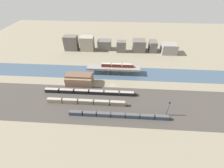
% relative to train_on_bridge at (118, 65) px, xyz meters
% --- Properties ---
extents(ground_plane, '(400.00, 400.00, 0.00)m').
position_rel_train_on_bridge_xyz_m(ground_plane, '(-4.17, -20.40, -9.09)').
color(ground_plane, gray).
extents(railbed_yard, '(280.00, 42.00, 0.01)m').
position_rel_train_on_bridge_xyz_m(railbed_yard, '(-4.17, -44.40, -9.09)').
color(railbed_yard, '#423D38').
rests_on(railbed_yard, ground).
extents(river_water, '(320.00, 23.60, 0.01)m').
position_rel_train_on_bridge_xyz_m(river_water, '(-4.17, 0.00, -9.09)').
color(river_water, '#3D5166').
rests_on(river_water, ground).
extents(bridge, '(52.40, 9.76, 7.31)m').
position_rel_train_on_bridge_xyz_m(bridge, '(-4.17, 0.00, -3.25)').
color(bridge, gray).
rests_on(bridge, ground).
extents(train_on_bridge, '(33.28, 2.67, 3.65)m').
position_rel_train_on_bridge_xyz_m(train_on_bridge, '(0.00, 0.00, 0.00)').
color(train_on_bridge, '#5B1E19').
rests_on(train_on_bridge, bridge).
extents(train_yard_near, '(75.03, 2.64, 3.49)m').
position_rel_train_on_bridge_xyz_m(train_yard_near, '(3.63, -56.58, -7.38)').
color(train_yard_near, '#2D384C').
rests_on(train_yard_near, ground).
extents(train_yard_mid, '(66.08, 2.64, 4.07)m').
position_rel_train_on_bridge_xyz_m(train_yard_mid, '(-22.04, -45.19, -7.09)').
color(train_yard_mid, gray).
rests_on(train_yard_mid, ground).
extents(train_yard_far, '(80.57, 2.93, 3.64)m').
position_rel_train_on_bridge_xyz_m(train_yard_far, '(-21.58, -33.04, -7.31)').
color(train_yard_far, black).
rests_on(train_yard_far, ground).
extents(warehouse_building, '(23.88, 12.60, 10.36)m').
position_rel_train_on_bridge_xyz_m(warehouse_building, '(-34.19, -19.48, -4.17)').
color(warehouse_building, '#937056').
rests_on(warehouse_building, ground).
extents(signal_tower, '(1.00, 0.80, 13.29)m').
position_rel_train_on_bridge_xyz_m(signal_tower, '(37.36, -52.60, -2.39)').
color(signal_tower, '#4C4C51').
rests_on(signal_tower, ground).
extents(city_block_far_left, '(16.64, 11.34, 18.12)m').
position_rel_train_on_bridge_xyz_m(city_block_far_left, '(-61.32, 51.12, -0.03)').
color(city_block_far_left, '#605B56').
rests_on(city_block_far_left, ground).
extents(city_block_left, '(16.52, 12.37, 17.59)m').
position_rel_train_on_bridge_xyz_m(city_block_left, '(-40.65, 51.50, -0.30)').
color(city_block_left, gray).
rests_on(city_block_left, ground).
extents(city_block_center, '(16.73, 12.44, 11.94)m').
position_rel_train_on_bridge_xyz_m(city_block_center, '(-19.14, 55.79, -3.12)').
color(city_block_center, '#605B56').
rests_on(city_block_center, ground).
extents(city_block_right, '(11.58, 9.11, 13.62)m').
position_rel_train_on_bridge_xyz_m(city_block_right, '(2.68, 49.85, -2.28)').
color(city_block_right, '#605B56').
rests_on(city_block_right, ground).
extents(city_block_far_right, '(15.62, 14.46, 14.25)m').
position_rel_train_on_bridge_xyz_m(city_block_far_right, '(24.90, 53.29, -1.97)').
color(city_block_far_right, '#605B56').
rests_on(city_block_far_right, ground).
extents(city_block_tall, '(8.75, 14.34, 13.32)m').
position_rel_train_on_bridge_xyz_m(city_block_tall, '(42.34, 53.57, -2.43)').
color(city_block_tall, '#605B56').
rests_on(city_block_tall, ground).
extents(city_block_low, '(17.96, 14.67, 12.09)m').
position_rel_train_on_bridge_xyz_m(city_block_low, '(61.58, 49.23, -3.05)').
color(city_block_low, gray).
rests_on(city_block_low, ground).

